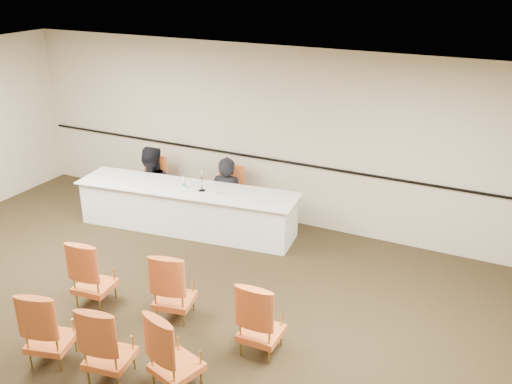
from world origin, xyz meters
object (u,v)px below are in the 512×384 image
panelist_main (227,203)px  aud_chair_back_right (176,350)px  aud_chair_front_mid (174,285)px  aud_chair_front_right (261,316)px  aud_chair_back_mid (108,341)px  panelist_second (152,192)px  aud_chair_back_left (49,325)px  microphone (202,183)px  panel_table (187,208)px  coffee_cup (215,191)px  panelist_main_chair (227,195)px  panelist_second_chair (151,184)px  drinking_glass (197,189)px  water_bottle (184,182)px  aud_chair_front_left (93,271)px

panelist_main → aud_chair_back_right: size_ratio=1.78×
aud_chair_front_mid → aud_chair_back_right: 1.30m
aud_chair_front_right → aud_chair_back_mid: bearing=-140.0°
panelist_second → aud_chair_back_left: panelist_second is taller
microphone → panel_table: bearing=150.8°
panel_table → coffee_cup: size_ratio=32.34×
microphone → aud_chair_back_left: 3.58m
coffee_cup → panelist_main: bearing=102.1°
aud_chair_front_mid → aud_chair_back_mid: size_ratio=1.00×
panelist_main_chair → aud_chair_back_right: bearing=-75.3°
panelist_second_chair → drinking_glass: bearing=-28.1°
water_bottle → aud_chair_back_mid: bearing=-69.7°
panelist_second → drinking_glass: bearing=137.4°
drinking_glass → aud_chair_front_right: (2.28, -2.30, -0.33)m
drinking_glass → aud_chair_back_right: bearing=-61.8°
panelist_second → panelist_main: bearing=165.5°
aud_chair_front_mid → aud_chair_back_mid: 1.26m
panelist_main → panelist_second: panelist_second is taller
panelist_main_chair → aud_chair_front_mid: (0.82, -2.85, 0.00)m
panel_table → aud_chair_back_right: aud_chair_back_right is taller
microphone → aud_chair_front_right: (2.22, -2.35, -0.43)m
panel_table → microphone: (0.32, -0.01, 0.53)m
panelist_main_chair → aud_chair_back_mid: bearing=-85.6°
aud_chair_front_left → aud_chair_back_right: 2.06m
panelist_second_chair → aud_chair_back_left: (1.51, -4.00, 0.00)m
panelist_main → aud_chair_back_left: panelist_main is taller
aud_chair_front_mid → aud_chair_front_right: (1.28, -0.13, 0.00)m
aud_chair_back_right → drinking_glass: bearing=134.6°
panelist_main → aud_chair_front_mid: bearing=95.4°
panelist_main → panelist_second_chair: 1.49m
panelist_main_chair → water_bottle: (-0.46, -0.62, 0.38)m
panelist_second → aud_chair_front_right: (3.57, -2.80, 0.15)m
panelist_main → drinking_glass: 0.85m
coffee_cup → aud_chair_front_left: aud_chair_front_left is taller
panel_table → drinking_glass: 0.50m
panelist_main → aud_chair_front_right: panelist_main is taller
panelist_second_chair → aud_chair_front_mid: size_ratio=1.00×
panelist_main → aud_chair_front_left: panelist_main is taller
aud_chair_back_mid → coffee_cup: bearing=91.6°
panelist_second → coffee_cup: 1.75m
panelist_second → aud_chair_front_mid: 3.52m
panelist_second → water_bottle: (1.01, -0.44, 0.53)m
panelist_main_chair → aud_chair_front_mid: size_ratio=1.00×
panelist_second → aud_chair_back_mid: bearing=98.8°
drinking_glass → aud_chair_back_right: 3.69m
coffee_cup → water_bottle: bearing=177.0°
panel_table → aud_chair_front_left: size_ratio=3.97×
panel_table → microphone: microphone is taller
microphone → aud_chair_front_mid: 2.45m
drinking_glass → aud_chair_back_left: (0.22, -3.50, -0.33)m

